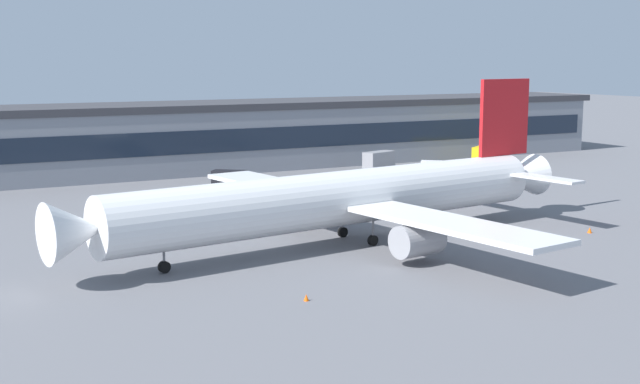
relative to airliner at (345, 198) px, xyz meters
name	(u,v)px	position (x,y,z in m)	size (l,w,h in m)	color
ground_plane	(396,231)	(8.20, 2.77, -4.85)	(600.00, 600.00, 0.00)	slate
terminal_building	(207,136)	(8.20, 63.04, 1.05)	(164.97, 17.77, 11.75)	gray
airliner	(345,198)	(0.00, 0.00, 0.00)	(61.78, 53.03, 16.86)	white
crew_van	(230,178)	(3.98, 41.88, -3.39)	(5.38, 5.06, 2.55)	black
stair_truck	(379,161)	(32.75, 45.59, -2.87)	(6.44, 4.10, 3.55)	gray
fuel_truck	(487,154)	(56.66, 46.07, -2.97)	(8.59, 6.88, 3.35)	yellow
baggage_tug	(431,165)	(41.26, 42.05, -3.76)	(4.05, 3.84, 1.85)	white
traffic_cone_0	(306,297)	(-13.20, -16.81, -4.57)	(0.44, 0.44, 0.55)	#F2590C
traffic_cone_1	(430,249)	(5.49, -7.68, -4.51)	(0.55, 0.55, 0.68)	#F2590C
traffic_cone_2	(590,230)	(26.76, -8.31, -4.53)	(0.52, 0.52, 0.64)	#F2590C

